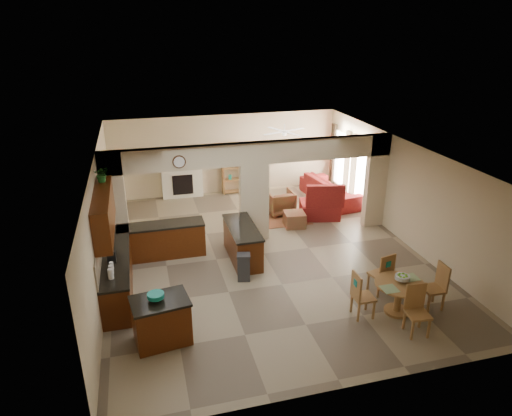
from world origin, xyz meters
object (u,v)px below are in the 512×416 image
object	(u,v)px
sofa	(331,190)
dining_table	(399,293)
kitchen_island	(161,321)
armchair	(280,202)

from	to	relation	value
sofa	dining_table	bearing A→B (deg)	161.08
sofa	kitchen_island	bearing A→B (deg)	127.31
kitchen_island	dining_table	bearing A→B (deg)	-11.61
kitchen_island	sofa	size ratio (longest dim) A/B	0.44
dining_table	sofa	distance (m)	6.62
kitchen_island	armchair	size ratio (longest dim) A/B	1.40
dining_table	sofa	xyz separation A→B (m)	(1.27, 6.49, -0.09)
kitchen_island	armchair	distance (m)	6.88
kitchen_island	dining_table	world-z (taller)	kitchen_island
sofa	armchair	distance (m)	2.14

